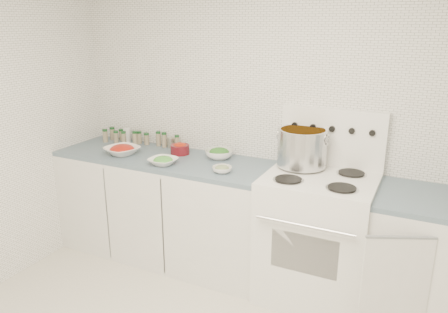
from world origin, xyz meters
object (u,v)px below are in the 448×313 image
stock_pot (302,146)px  bowl_snowpea (163,161)px  bowl_tomato (122,150)px  stove (317,233)px

stock_pot → bowl_snowpea: (-1.00, -0.32, -0.16)m
bowl_snowpea → bowl_tomato: bearing=170.5°
stock_pot → bowl_tomato: bearing=-170.6°
stove → bowl_snowpea: 1.28m
stove → bowl_tomato: 1.71m
bowl_tomato → stock_pot: bearing=9.4°
stove → bowl_snowpea: (-1.19, -0.17, 0.43)m
stove → bowl_tomato: bearing=-176.6°
stove → stock_pot: bearing=141.9°
stock_pot → bowl_tomato: stock_pot is taller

